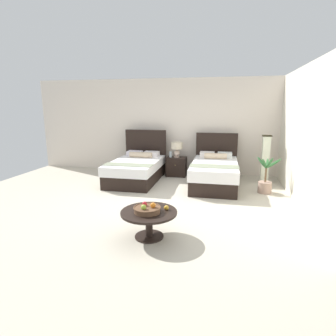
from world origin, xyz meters
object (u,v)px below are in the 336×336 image
at_px(bed_near_window, 137,169).
at_px(coffee_table, 149,217).
at_px(bed_near_corner, 215,172).
at_px(vase, 171,154).
at_px(table_lamp, 177,147).
at_px(fruit_bowl, 147,209).
at_px(potted_palm, 265,183).
at_px(nightstand, 177,167).
at_px(loose_apple, 166,208).
at_px(floor_lamp_corner, 265,159).

distance_m(bed_near_window, coffee_table, 3.37).
xyz_separation_m(bed_near_corner, vase, (-1.29, 0.70, 0.30)).
distance_m(table_lamp, vase, 0.27).
bearing_deg(fruit_bowl, vase, 96.30).
height_order(vase, potted_palm, potted_palm).
distance_m(nightstand, loose_apple, 3.80).
xyz_separation_m(nightstand, vase, (-0.17, -0.04, 0.36)).
bearing_deg(coffee_table, fruit_bowl, -105.73).
bearing_deg(potted_palm, loose_apple, -124.33).
xyz_separation_m(vase, coffee_table, (0.44, -3.83, -0.31)).
bearing_deg(bed_near_window, potted_palm, -7.24).
bearing_deg(vase, fruit_bowl, -83.70).
distance_m(bed_near_corner, fruit_bowl, 3.29).
bearing_deg(floor_lamp_corner, bed_near_corner, -159.22).
relative_size(table_lamp, floor_lamp_corner, 0.34).
relative_size(vase, floor_lamp_corner, 0.14).
distance_m(nightstand, fruit_bowl, 3.93).
bearing_deg(bed_near_window, bed_near_corner, -0.17).
relative_size(floor_lamp_corner, potted_palm, 1.41).
height_order(bed_near_window, nightstand, bed_near_window).
height_order(fruit_bowl, floor_lamp_corner, floor_lamp_corner).
distance_m(bed_near_corner, potted_palm, 1.26).
bearing_deg(loose_apple, fruit_bowl, -150.02).
distance_m(vase, coffee_table, 3.87).
bearing_deg(bed_near_window, coffee_table, -68.50).
relative_size(loose_apple, floor_lamp_corner, 0.06).
bearing_deg(table_lamp, loose_apple, -82.17).
xyz_separation_m(vase, potted_palm, (2.47, -1.11, -0.39)).
distance_m(bed_near_window, potted_palm, 3.30).
distance_m(nightstand, coffee_table, 3.88).
distance_m(bed_near_corner, coffee_table, 3.24).
height_order(table_lamp, floor_lamp_corner, floor_lamp_corner).
xyz_separation_m(bed_near_corner, floor_lamp_corner, (1.27, 0.48, 0.29)).
xyz_separation_m(bed_near_window, coffee_table, (1.24, -3.14, 0.00)).
xyz_separation_m(nightstand, coffee_table, (0.27, -3.87, 0.05)).
bearing_deg(bed_near_corner, nightstand, 146.56).
bearing_deg(vase, coffee_table, -83.45).
relative_size(bed_near_corner, floor_lamp_corner, 1.69).
xyz_separation_m(bed_near_window, nightstand, (0.96, 0.73, -0.05)).
xyz_separation_m(table_lamp, loose_apple, (0.52, -3.78, -0.37)).
distance_m(coffee_table, potted_palm, 3.40).
bearing_deg(table_lamp, coffee_table, -86.00).
bearing_deg(table_lamp, bed_near_corner, -34.15).
bearing_deg(fruit_bowl, potted_palm, 53.50).
bearing_deg(coffee_table, loose_apple, 23.26).
bearing_deg(fruit_bowl, loose_apple, 29.98).
relative_size(table_lamp, fruit_bowl, 1.05).
relative_size(bed_near_window, vase, 11.94).
distance_m(vase, fruit_bowl, 3.90).
relative_size(vase, coffee_table, 0.20).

